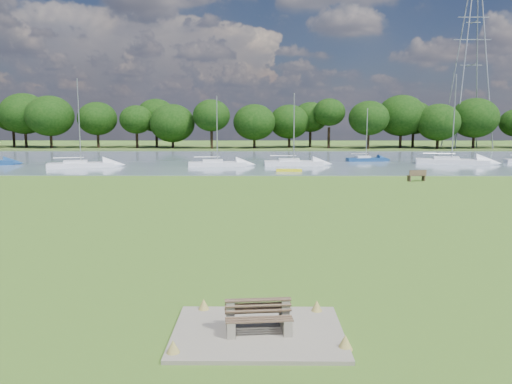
{
  "coord_description": "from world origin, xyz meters",
  "views": [
    {
      "loc": [
        0.02,
        -25.73,
        5.24
      ],
      "look_at": [
        -0.12,
        -2.0,
        1.86
      ],
      "focal_mm": 35.0,
      "sensor_mm": 36.0,
      "label": 1
    }
  ],
  "objects_px": {
    "bench_pair": "(258,317)",
    "pylon": "(472,38)",
    "sailboat_1": "(451,160)",
    "sailboat_3": "(217,162)",
    "riverbank_bench": "(417,176)",
    "sailboat_2": "(293,161)",
    "sailboat_6": "(366,158)",
    "sailboat_7": "(80,163)",
    "kayak": "(289,170)"
  },
  "relations": [
    {
      "from": "sailboat_6",
      "to": "sailboat_7",
      "type": "xyz_separation_m",
      "value": [
        -34.19,
        -8.84,
        0.06
      ]
    },
    {
      "from": "bench_pair",
      "to": "sailboat_1",
      "type": "xyz_separation_m",
      "value": [
        23.52,
        49.36,
        0.11
      ]
    },
    {
      "from": "sailboat_2",
      "to": "sailboat_6",
      "type": "relative_size",
      "value": 1.23
    },
    {
      "from": "riverbank_bench",
      "to": "sailboat_7",
      "type": "relative_size",
      "value": 0.17
    },
    {
      "from": "bench_pair",
      "to": "sailboat_7",
      "type": "xyz_separation_m",
      "value": [
        -20.25,
        44.5,
        0.06
      ]
    },
    {
      "from": "sailboat_1",
      "to": "sailboat_7",
      "type": "height_order",
      "value": "sailboat_1"
    },
    {
      "from": "pylon",
      "to": "sailboat_2",
      "type": "xyz_separation_m",
      "value": [
        -35.59,
        -37.01,
        -19.9
      ]
    },
    {
      "from": "sailboat_3",
      "to": "sailboat_6",
      "type": "relative_size",
      "value": 1.17
    },
    {
      "from": "sailboat_7",
      "to": "sailboat_1",
      "type": "bearing_deg",
      "value": -11.05
    },
    {
      "from": "pylon",
      "to": "sailboat_2",
      "type": "distance_m",
      "value": 55.07
    },
    {
      "from": "bench_pair",
      "to": "pylon",
      "type": "bearing_deg",
      "value": 59.3
    },
    {
      "from": "sailboat_2",
      "to": "sailboat_7",
      "type": "distance_m",
      "value": 24.4
    },
    {
      "from": "bench_pair",
      "to": "sailboat_2",
      "type": "relative_size",
      "value": 0.2
    },
    {
      "from": "kayak",
      "to": "sailboat_1",
      "type": "bearing_deg",
      "value": 27.46
    },
    {
      "from": "pylon",
      "to": "sailboat_1",
      "type": "bearing_deg",
      "value": -114.92
    },
    {
      "from": "pylon",
      "to": "sailboat_7",
      "type": "height_order",
      "value": "pylon"
    },
    {
      "from": "sailboat_1",
      "to": "sailboat_6",
      "type": "relative_size",
      "value": 1.57
    },
    {
      "from": "bench_pair",
      "to": "pylon",
      "type": "relative_size",
      "value": 0.05
    },
    {
      "from": "pylon",
      "to": "sailboat_7",
      "type": "relative_size",
      "value": 3.31
    },
    {
      "from": "riverbank_bench",
      "to": "kayak",
      "type": "distance_m",
      "value": 13.37
    },
    {
      "from": "riverbank_bench",
      "to": "kayak",
      "type": "bearing_deg",
      "value": 130.3
    },
    {
      "from": "sailboat_1",
      "to": "sailboat_3",
      "type": "relative_size",
      "value": 1.34
    },
    {
      "from": "riverbank_bench",
      "to": "sailboat_3",
      "type": "height_order",
      "value": "sailboat_3"
    },
    {
      "from": "sailboat_2",
      "to": "sailboat_3",
      "type": "height_order",
      "value": "sailboat_2"
    },
    {
      "from": "bench_pair",
      "to": "pylon",
      "type": "distance_m",
      "value": 95.0
    },
    {
      "from": "riverbank_bench",
      "to": "sailboat_2",
      "type": "distance_m",
      "value": 18.1
    },
    {
      "from": "riverbank_bench",
      "to": "sailboat_3",
      "type": "xyz_separation_m",
      "value": [
        -18.77,
        14.1,
        -0.01
      ]
    },
    {
      "from": "sailboat_2",
      "to": "sailboat_7",
      "type": "relative_size",
      "value": 0.85
    },
    {
      "from": "riverbank_bench",
      "to": "sailboat_7",
      "type": "bearing_deg",
      "value": 146.43
    },
    {
      "from": "kayak",
      "to": "bench_pair",
      "type": "bearing_deg",
      "value": -92.26
    },
    {
      "from": "sailboat_1",
      "to": "sailboat_2",
      "type": "distance_m",
      "value": 19.64
    },
    {
      "from": "sailboat_1",
      "to": "sailboat_6",
      "type": "height_order",
      "value": "sailboat_1"
    },
    {
      "from": "sailboat_1",
      "to": "sailboat_7",
      "type": "xyz_separation_m",
      "value": [
        -43.78,
        -4.86,
        -0.05
      ]
    },
    {
      "from": "bench_pair",
      "to": "pylon",
      "type": "xyz_separation_m",
      "value": [
        39.62,
        84.0,
        19.97
      ]
    },
    {
      "from": "kayak",
      "to": "sailboat_6",
      "type": "relative_size",
      "value": 0.39
    },
    {
      "from": "pylon",
      "to": "sailboat_7",
      "type": "xyz_separation_m",
      "value": [
        -59.87,
        -39.5,
        -19.91
      ]
    },
    {
      "from": "riverbank_bench",
      "to": "sailboat_6",
      "type": "distance_m",
      "value": 21.53
    },
    {
      "from": "bench_pair",
      "to": "sailboat_2",
      "type": "xyz_separation_m",
      "value": [
        4.02,
        46.99,
        0.07
      ]
    },
    {
      "from": "kayak",
      "to": "sailboat_2",
      "type": "xyz_separation_m",
      "value": [
        0.89,
        7.22,
        0.35
      ]
    },
    {
      "from": "bench_pair",
      "to": "riverbank_bench",
      "type": "xyz_separation_m",
      "value": [
        13.88,
        31.8,
        0.05
      ]
    },
    {
      "from": "kayak",
      "to": "sailboat_1",
      "type": "relative_size",
      "value": 0.25
    },
    {
      "from": "sailboat_2",
      "to": "pylon",
      "type": "bearing_deg",
      "value": 44.81
    },
    {
      "from": "kayak",
      "to": "sailboat_7",
      "type": "height_order",
      "value": "sailboat_7"
    },
    {
      "from": "pylon",
      "to": "sailboat_6",
      "type": "bearing_deg",
      "value": -129.94
    },
    {
      "from": "bench_pair",
      "to": "riverbank_bench",
      "type": "height_order",
      "value": "riverbank_bench"
    },
    {
      "from": "pylon",
      "to": "sailboat_3",
      "type": "height_order",
      "value": "pylon"
    },
    {
      "from": "kayak",
      "to": "sailboat_2",
      "type": "relative_size",
      "value": 0.32
    },
    {
      "from": "sailboat_3",
      "to": "sailboat_2",
      "type": "bearing_deg",
      "value": 0.32
    },
    {
      "from": "bench_pair",
      "to": "kayak",
      "type": "bearing_deg",
      "value": 80.04
    },
    {
      "from": "kayak",
      "to": "riverbank_bench",
      "type": "bearing_deg",
      "value": -34.28
    }
  ]
}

